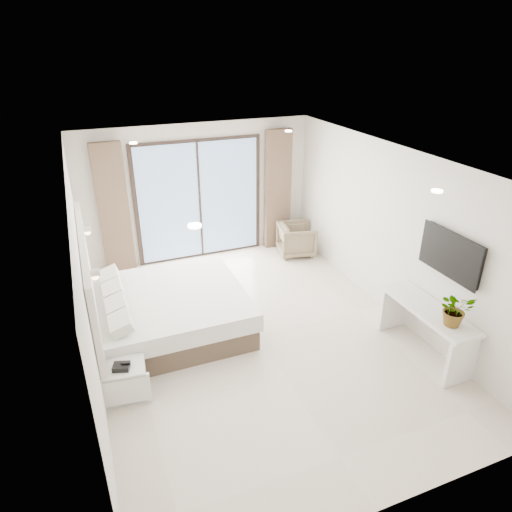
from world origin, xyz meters
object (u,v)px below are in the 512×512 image
object	(u,v)px
bed	(169,311)
armchair	(297,238)
nightstand	(125,381)
console_desk	(426,320)

from	to	relation	value
bed	armchair	world-z (taller)	bed
nightstand	armchair	xyz separation A→B (m)	(3.87, 2.99, 0.13)
console_desk	armchair	distance (m)	3.68
nightstand	armchair	bearing A→B (deg)	44.56
nightstand	armchair	size ratio (longest dim) A/B	0.78
console_desk	armchair	world-z (taller)	console_desk
nightstand	console_desk	xyz separation A→B (m)	(4.06, -0.68, 0.32)
armchair	bed	bearing A→B (deg)	131.67
bed	nightstand	xyz separation A→B (m)	(-0.83, -1.26, -0.09)
bed	armchair	size ratio (longest dim) A/B	3.09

